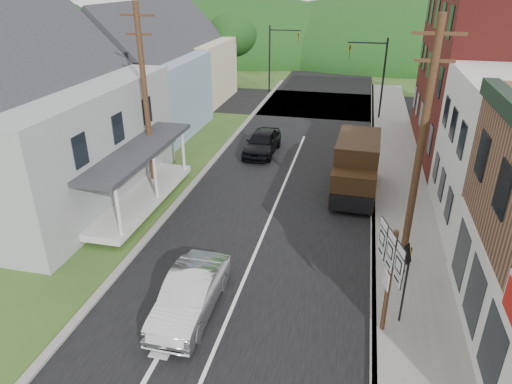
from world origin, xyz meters
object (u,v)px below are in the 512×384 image
Objects in this scene: route_sign_cluster at (389,268)px; delivery_van at (356,167)px; dark_sedan at (262,142)px; silver_sedan at (191,295)px; warning_sign at (406,272)px.

delivery_van is at bearing 79.89° from route_sign_cluster.
route_sign_cluster is (6.87, -14.52, 1.66)m from dark_sedan.
route_sign_cluster reaches higher than delivery_van.
delivery_van reaches higher than dark_sedan.
dark_sedan reaches higher than silver_sedan.
warning_sign reaches higher than silver_sedan.
warning_sign reaches higher than dark_sedan.
warning_sign reaches higher than delivery_van.
dark_sedan is 7.36m from delivery_van.
warning_sign is at bearing 8.43° from silver_sedan.
warning_sign is at bearing 26.85° from route_sign_cluster.
dark_sedan is (-0.89, 14.93, 0.03)m from silver_sedan.
warning_sign is at bearing -60.44° from dark_sedan.
silver_sedan is at bearing -113.11° from delivery_van.
delivery_van is (5.72, -4.58, 0.69)m from dark_sedan.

